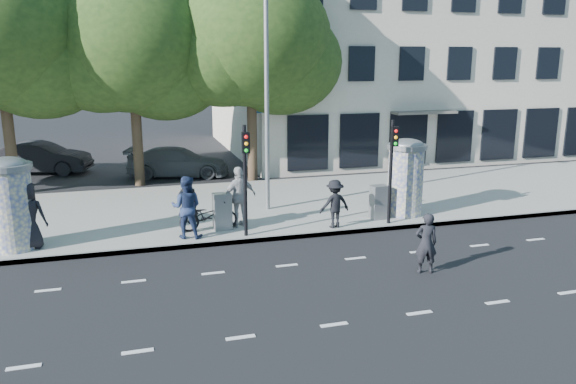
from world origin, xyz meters
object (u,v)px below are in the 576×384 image
object	(u,v)px
ped_a	(29,215)
man_road	(426,243)
traffic_pole_near	(245,169)
ped_e	(240,197)
traffic_pole_far	(392,161)
ped_b	(188,205)
ped_c	(186,207)
ad_column_left	(10,202)
bicycle	(208,216)
car_right	(178,162)
cabinet_left	(222,211)
ped_d	(335,204)
ad_column_right	(406,175)
cabinet_right	(379,202)
car_mid	(40,158)
street_lamp	(267,78)

from	to	relation	value
ped_a	man_road	bearing A→B (deg)	167.91
traffic_pole_near	ped_e	size ratio (longest dim) A/B	1.73
traffic_pole_far	ped_b	bearing A→B (deg)	172.15
ped_c	ad_column_left	bearing A→B (deg)	14.48
bicycle	car_right	size ratio (longest dim) A/B	0.38
cabinet_left	ped_d	bearing A→B (deg)	-15.10
ped_b	bicycle	distance (m)	0.75
ad_column_right	bicycle	distance (m)	6.88
ped_b	bicycle	xyz separation A→B (m)	(0.63, 0.04, -0.40)
traffic_pole_far	ped_e	size ratio (longest dim) A/B	1.73
ped_c	cabinet_right	size ratio (longest dim) A/B	1.64
traffic_pole_far	cabinet_right	world-z (taller)	traffic_pole_far
ped_b	cabinet_right	distance (m)	6.36
ped_b	car_mid	size ratio (longest dim) A/B	0.38
traffic_pole_far	ped_b	distance (m)	6.62
ped_e	bicycle	bearing A→B (deg)	-9.23
ped_a	ped_e	distance (m)	6.19
ad_column_right	ped_a	world-z (taller)	ad_column_right
ped_d	cabinet_left	size ratio (longest dim) A/B	1.34
ad_column_left	ped_a	size ratio (longest dim) A/B	1.36
ped_a	cabinet_right	distance (m)	10.85
car_mid	ad_column_left	bearing A→B (deg)	-161.44
street_lamp	ped_c	bearing A→B (deg)	-141.89
ped_d	cabinet_right	size ratio (longest dim) A/B	1.35
cabinet_left	cabinet_right	world-z (taller)	cabinet_left
ad_column_right	ped_a	size ratio (longest dim) A/B	1.36
street_lamp	traffic_pole_far	bearing A→B (deg)	-39.88
ped_e	man_road	bearing A→B (deg)	110.48
ped_b	ad_column_right	bearing A→B (deg)	-179.80
traffic_pole_near	ped_c	size ratio (longest dim) A/B	1.79
car_mid	ad_column_right	bearing A→B (deg)	-117.50
man_road	ped_a	bearing A→B (deg)	-12.08
street_lamp	car_mid	world-z (taller)	street_lamp
man_road	ped_c	bearing A→B (deg)	-24.95
ped_a	bicycle	distance (m)	5.16
ped_a	cabinet_right	size ratio (longest dim) A/B	1.68
ad_column_right	traffic_pole_far	world-z (taller)	traffic_pole_far
ped_b	ped_e	xyz separation A→B (m)	(1.67, 0.19, 0.10)
traffic_pole_far	cabinet_right	size ratio (longest dim) A/B	2.94
ad_column_left	man_road	bearing A→B (deg)	-23.50
ped_b	ped_d	bearing A→B (deg)	170.42
ad_column_left	bicycle	xyz separation A→B (m)	(5.58, 0.22, -0.91)
ped_c	man_road	distance (m)	7.09
ped_e	cabinet_right	size ratio (longest dim) A/B	1.70
car_right	traffic_pole_near	bearing A→B (deg)	-159.03
traffic_pole_far	ped_d	world-z (taller)	traffic_pole_far
ped_c	cabinet_right	distance (m)	6.46
bicycle	cabinet_left	size ratio (longest dim) A/B	1.56
ped_c	car_mid	xyz separation A→B (m)	(-5.67, 12.54, -0.33)
bicycle	car_right	bearing A→B (deg)	0.95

